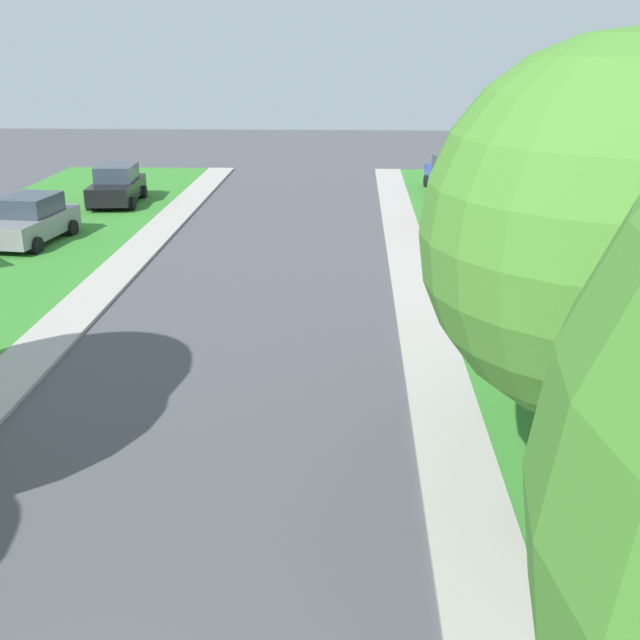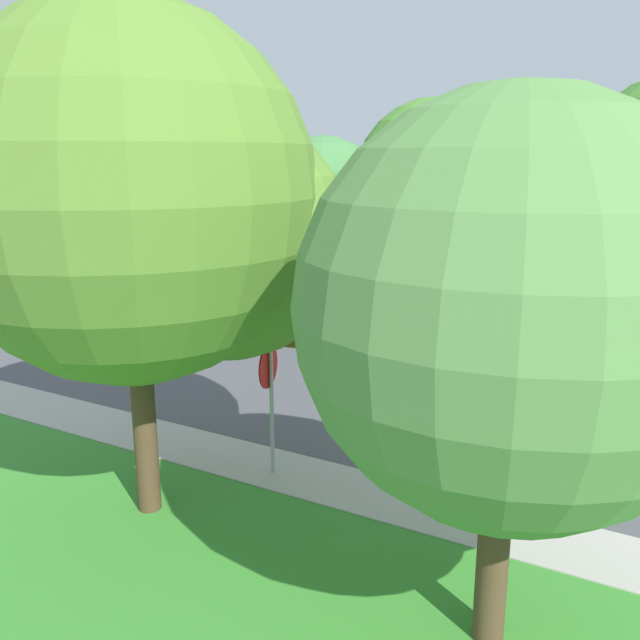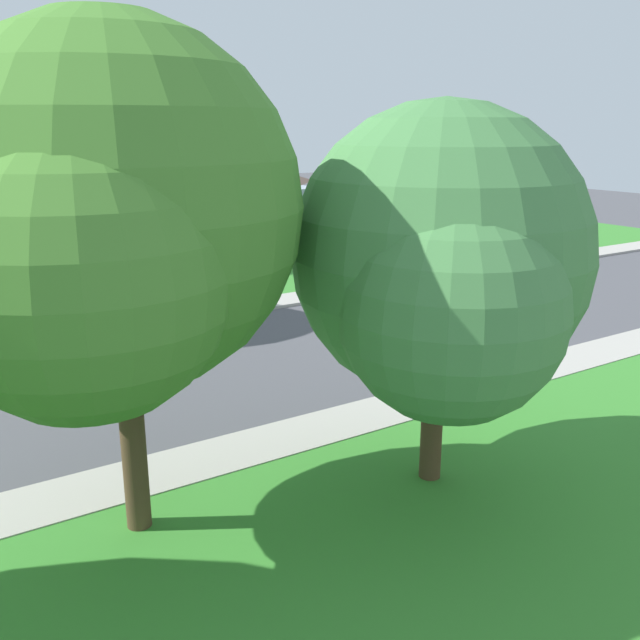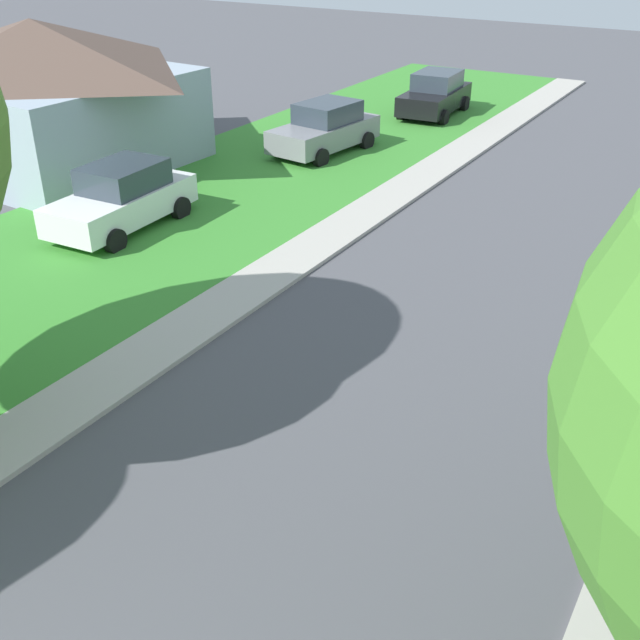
{
  "view_description": "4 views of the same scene",
  "coord_description": "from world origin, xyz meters",
  "px_view_note": "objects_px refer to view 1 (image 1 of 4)",
  "views": [
    {
      "loc": [
        2.8,
        -4.09,
        7.12
      ],
      "look_at": [
        2.12,
        11.52,
        1.4
      ],
      "focal_mm": 43.65,
      "sensor_mm": 36.0,
      "label": 1
    },
    {
      "loc": [
        -13.85,
        -1.53,
        5.51
      ],
      "look_at": [
        0.72,
        6.62,
        1.4
      ],
      "focal_mm": 37.52,
      "sensor_mm": 36.0,
      "label": 2
    },
    {
      "loc": [
        15.24,
        2.88,
        5.82
      ],
      "look_at": [
        2.06,
        11.44,
        1.4
      ],
      "focal_mm": 39.1,
      "sensor_mm": 36.0,
      "label": 3
    },
    {
      "loc": [
        4.67,
        0.3,
        7.68
      ],
      "look_at": [
        -1.27,
        10.13,
        1.4
      ],
      "focal_mm": 42.55,
      "sensor_mm": 36.0,
      "label": 4
    }
  ],
  "objects_px": {
    "car_black_far_down_street": "(117,186)",
    "tree_sidewalk_far": "(614,231)",
    "car_grey_behind_trees": "(31,221)",
    "car_blue_near_corner": "(452,175)",
    "car_red_kerbside_mid": "(470,207)",
    "car_silver_across_road": "(590,269)"
  },
  "relations": [
    {
      "from": "car_blue_near_corner",
      "to": "car_red_kerbside_mid",
      "type": "height_order",
      "value": "same"
    },
    {
      "from": "car_grey_behind_trees",
      "to": "car_blue_near_corner",
      "type": "height_order",
      "value": "same"
    },
    {
      "from": "car_black_far_down_street",
      "to": "car_blue_near_corner",
      "type": "distance_m",
      "value": 15.6
    },
    {
      "from": "car_black_far_down_street",
      "to": "car_silver_across_road",
      "type": "bearing_deg",
      "value": -35.67
    },
    {
      "from": "tree_sidewalk_far",
      "to": "car_red_kerbside_mid",
      "type": "bearing_deg",
      "value": 90.83
    },
    {
      "from": "car_black_far_down_street",
      "to": "tree_sidewalk_far",
      "type": "relative_size",
      "value": 0.71
    },
    {
      "from": "car_blue_near_corner",
      "to": "tree_sidewalk_far",
      "type": "xyz_separation_m",
      "value": [
        0.1,
        -23.37,
        2.88
      ]
    },
    {
      "from": "car_silver_across_road",
      "to": "tree_sidewalk_far",
      "type": "height_order",
      "value": "tree_sidewalk_far"
    },
    {
      "from": "car_blue_near_corner",
      "to": "car_red_kerbside_mid",
      "type": "relative_size",
      "value": 1.02
    },
    {
      "from": "car_silver_across_road",
      "to": "car_grey_behind_trees",
      "type": "height_order",
      "value": "same"
    },
    {
      "from": "car_red_kerbside_mid",
      "to": "car_blue_near_corner",
      "type": "bearing_deg",
      "value": 89.0
    },
    {
      "from": "tree_sidewalk_far",
      "to": "car_grey_behind_trees",
      "type": "bearing_deg",
      "value": 141.85
    },
    {
      "from": "car_blue_near_corner",
      "to": "tree_sidewalk_far",
      "type": "distance_m",
      "value": 23.55
    },
    {
      "from": "car_black_far_down_street",
      "to": "tree_sidewalk_far",
      "type": "xyz_separation_m",
      "value": [
        15.31,
        -19.92,
        2.88
      ]
    },
    {
      "from": "car_red_kerbside_mid",
      "to": "tree_sidewalk_far",
      "type": "height_order",
      "value": "tree_sidewalk_far"
    },
    {
      "from": "car_grey_behind_trees",
      "to": "tree_sidewalk_far",
      "type": "bearing_deg",
      "value": -38.15
    },
    {
      "from": "car_red_kerbside_mid",
      "to": "tree_sidewalk_far",
      "type": "xyz_separation_m",
      "value": [
        0.23,
        -16.0,
        2.88
      ]
    },
    {
      "from": "car_black_far_down_street",
      "to": "car_red_kerbside_mid",
      "type": "relative_size",
      "value": 1.01
    },
    {
      "from": "car_red_kerbside_mid",
      "to": "tree_sidewalk_far",
      "type": "bearing_deg",
      "value": -89.17
    },
    {
      "from": "car_red_kerbside_mid",
      "to": "car_silver_across_road",
      "type": "bearing_deg",
      "value": -75.25
    },
    {
      "from": "car_silver_across_road",
      "to": "car_grey_behind_trees",
      "type": "bearing_deg",
      "value": 163.66
    },
    {
      "from": "car_blue_near_corner",
      "to": "car_black_far_down_street",
      "type": "bearing_deg",
      "value": -167.23
    }
  ]
}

